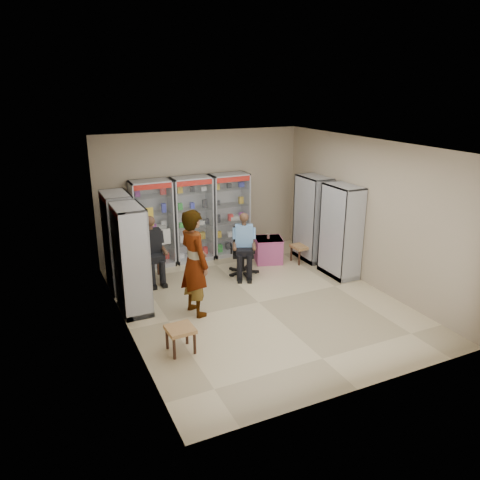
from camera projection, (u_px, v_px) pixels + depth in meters
name	position (u px, v px, depth m)	size (l,w,h in m)	color
floor	(259.00, 302.00, 9.02)	(6.00, 6.00, 0.00)	#C9B78C
room_shell	(260.00, 203.00, 8.40)	(5.02, 6.02, 3.01)	tan
cabinet_back_left	(152.00, 224.00, 10.53)	(0.90, 0.50, 2.00)	silver
cabinet_back_mid	(192.00, 219.00, 10.91)	(0.90, 0.50, 2.00)	#B9BDC1
cabinet_back_right	(230.00, 215.00, 11.29)	(0.90, 0.50, 2.00)	#A0A2A7
cabinet_right_far	(312.00, 219.00, 10.97)	(0.50, 0.90, 2.00)	silver
cabinet_right_near	(341.00, 231.00, 10.03)	(0.50, 0.90, 2.00)	#B0B1B7
cabinet_left_far	(119.00, 242.00, 9.36)	(0.50, 0.90, 2.00)	silver
cabinet_left_near	(131.00, 260.00, 8.41)	(0.50, 0.90, 2.00)	#AAACB1
wooden_chair	(151.00, 258.00, 9.97)	(0.42, 0.42, 0.94)	black
seated_customer	(151.00, 250.00, 9.86)	(0.44, 0.60, 1.34)	black
office_chair	(243.00, 251.00, 10.24)	(0.57, 0.57, 1.04)	black
seated_shopkeeper	(244.00, 246.00, 10.15)	(0.43, 0.60, 1.32)	#6FA8DC
pink_trunk	(268.00, 250.00, 11.00)	(0.60, 0.58, 0.58)	#A6427C
tea_glass	(268.00, 236.00, 10.88)	(0.07, 0.07, 0.11)	#602808
woven_stool_a	(301.00, 254.00, 11.02)	(0.41, 0.41, 0.41)	#9F8143
woven_stool_b	(181.00, 339.00, 7.32)	(0.42, 0.42, 0.42)	olive
standing_man	(194.00, 263.00, 8.31)	(0.72, 0.47, 1.96)	#979799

